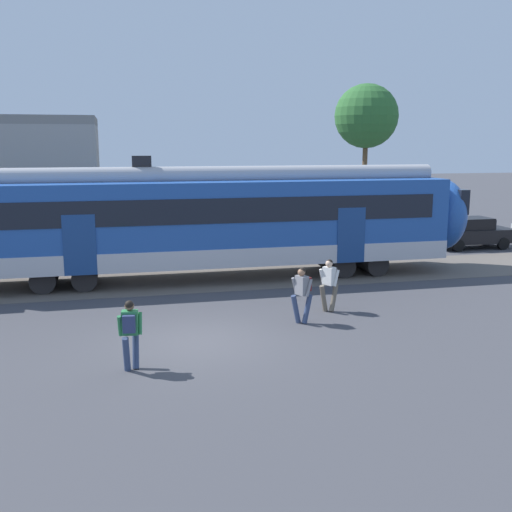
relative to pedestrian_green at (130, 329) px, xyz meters
name	(u,v)px	position (x,y,z in m)	size (l,w,h in m)	color
ground_plane	(197,341)	(1.74, 1.68, -0.99)	(160.00, 160.00, 0.00)	#424247
pedestrian_green	(130,329)	(0.00, 0.00, 0.00)	(0.58, 0.62, 1.67)	navy
pedestrian_grey	(302,290)	(4.96, 2.63, 0.00)	(0.71, 0.52, 1.67)	navy
pedestrian_white	(330,280)	(6.16, 3.64, 0.00)	(0.71, 0.50, 1.67)	#6B6051
parked_car_black	(472,233)	(17.07, 12.92, -0.21)	(4.01, 1.77, 1.54)	black
street_tree_right	(366,117)	(15.56, 23.03, 5.86)	(4.06, 4.06, 8.92)	brown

